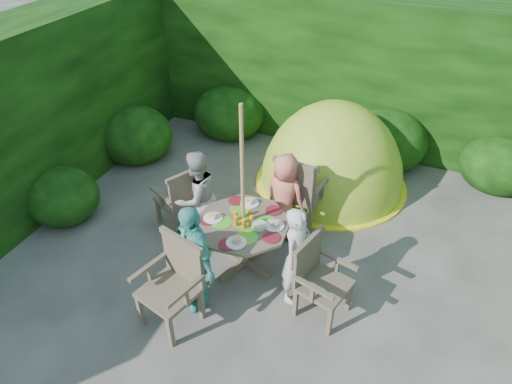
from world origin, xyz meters
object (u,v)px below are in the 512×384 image
at_px(garden_chair_left, 182,198).
at_px(child_back, 285,196).
at_px(parasol_pole, 243,193).
at_px(child_right, 297,256).
at_px(dome_tent, 329,184).
at_px(child_left, 197,197).
at_px(child_front, 194,257).
at_px(patio_table, 244,229).
at_px(garden_chair_back, 299,190).
at_px(garden_chair_right, 318,277).
at_px(garden_chair_front, 174,282).

relative_size(garden_chair_left, child_back, 0.78).
height_order(parasol_pole, child_back, parasol_pole).
height_order(child_right, dome_tent, dome_tent).
height_order(child_left, child_front, child_front).
bearing_deg(child_right, child_back, 38.15).
bearing_deg(parasol_pole, child_back, 71.08).
bearing_deg(child_front, patio_table, 104.49).
bearing_deg(garden_chair_left, child_front, 62.97).
relative_size(parasol_pole, garden_chair_back, 2.08).
bearing_deg(dome_tent, garden_chair_back, -80.76).
height_order(garden_chair_left, child_right, child_right).
xyz_separation_m(garden_chair_back, child_back, (-0.11, -0.27, 0.05)).
bearing_deg(patio_table, dome_tent, 75.50).
distance_m(child_right, child_front, 1.13).
distance_m(patio_table, child_right, 0.80).
relative_size(patio_table, child_left, 1.13).
distance_m(child_right, child_back, 1.13).
xyz_separation_m(patio_table, garden_chair_left, (-1.04, 0.34, -0.06)).
distance_m(garden_chair_left, child_left, 0.33).
height_order(patio_table, garden_chair_right, garden_chair_right).
xyz_separation_m(child_right, child_back, (-0.50, 1.02, -0.01)).
relative_size(parasol_pole, child_back, 1.79).
relative_size(garden_chair_right, child_left, 0.72).
bearing_deg(child_front, garden_chair_back, 104.17).
distance_m(garden_chair_back, child_right, 1.34).
height_order(patio_table, child_front, child_front).
distance_m(garden_chair_back, garden_chair_front, 2.18).
xyz_separation_m(parasol_pole, child_front, (-0.26, -0.76, -0.42)).
distance_m(garden_chair_right, child_front, 1.37).
height_order(garden_chair_front, child_left, child_left).
distance_m(child_left, child_front, 1.13).
bearing_deg(child_front, dome_tent, 107.94).
bearing_deg(patio_table, garden_chair_back, 70.24).
relative_size(garden_chair_back, child_left, 0.81).
distance_m(garden_chair_left, child_right, 1.90).
xyz_separation_m(child_left, child_front, (0.50, -1.02, 0.03)).
bearing_deg(parasol_pole, child_left, 161.08).
xyz_separation_m(child_front, dome_tent, (0.82, 2.90, -0.68)).
bearing_deg(parasol_pole, patio_table, -6.12).
xyz_separation_m(garden_chair_back, child_right, (0.39, -1.28, 0.06)).
bearing_deg(child_back, garden_chair_back, -95.15).
height_order(garden_chair_right, dome_tent, dome_tent).
xyz_separation_m(garden_chair_front, child_back, (0.62, 1.79, 0.08)).
relative_size(garden_chair_back, garden_chair_front, 1.06).
bearing_deg(child_back, child_left, 43.78).
distance_m(garden_chair_left, child_back, 1.37).
bearing_deg(child_right, child_left, 83.15).
xyz_separation_m(garden_chair_back, child_front, (-0.63, -1.78, 0.12)).
xyz_separation_m(child_back, child_front, (-0.52, -1.51, 0.07)).
height_order(garden_chair_left, child_front, child_front).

